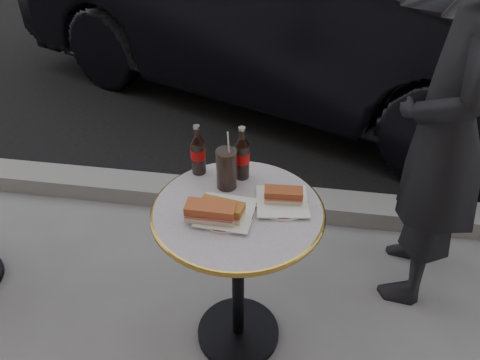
# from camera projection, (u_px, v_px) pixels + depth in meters

# --- Properties ---
(ground) EXTENTS (80.00, 80.00, 0.00)m
(ground) POSITION_uv_depth(u_px,v_px,m) (238.00, 334.00, 2.09)
(ground) COLOR gray
(ground) RESTS_ON ground
(asphalt_road) EXTENTS (40.00, 8.00, 0.00)m
(asphalt_road) POSITION_uv_depth(u_px,v_px,m) (298.00, 8.00, 6.07)
(asphalt_road) COLOR black
(asphalt_road) RESTS_ON ground
(curb) EXTENTS (40.00, 0.20, 0.12)m
(curb) POSITION_uv_depth(u_px,v_px,m) (262.00, 201.00, 2.78)
(curb) COLOR gray
(curb) RESTS_ON ground
(bistro_table) EXTENTS (0.62, 0.62, 0.73)m
(bistro_table) POSITION_uv_depth(u_px,v_px,m) (238.00, 278.00, 1.88)
(bistro_table) COLOR #BAB2C4
(bistro_table) RESTS_ON ground
(plate_left) EXTENTS (0.24, 0.24, 0.01)m
(plate_left) POSITION_uv_depth(u_px,v_px,m) (226.00, 214.00, 1.62)
(plate_left) COLOR silver
(plate_left) RESTS_ON bistro_table
(plate_right) EXTENTS (0.20, 0.20, 0.01)m
(plate_right) POSITION_uv_depth(u_px,v_px,m) (282.00, 203.00, 1.67)
(plate_right) COLOR white
(plate_right) RESTS_ON bistro_table
(sandwich_left_a) EXTENTS (0.17, 0.08, 0.06)m
(sandwich_left_a) POSITION_uv_depth(u_px,v_px,m) (211.00, 213.00, 1.58)
(sandwich_left_a) COLOR #B6542E
(sandwich_left_a) RESTS_ON plate_left
(sandwich_left_b) EXTENTS (0.16, 0.10, 0.05)m
(sandwich_left_b) POSITION_uv_depth(u_px,v_px,m) (222.00, 210.00, 1.59)
(sandwich_left_b) COLOR #A6672A
(sandwich_left_b) RESTS_ON plate_left
(sandwich_right) EXTENTS (0.14, 0.07, 0.05)m
(sandwich_right) POSITION_uv_depth(u_px,v_px,m) (283.00, 196.00, 1.66)
(sandwich_right) COLOR #9F4A28
(sandwich_right) RESTS_ON plate_right
(cola_bottle_left) EXTENTS (0.06, 0.06, 0.21)m
(cola_bottle_left) POSITION_uv_depth(u_px,v_px,m) (198.00, 149.00, 1.78)
(cola_bottle_left) COLOR black
(cola_bottle_left) RESTS_ON bistro_table
(cola_bottle_right) EXTENTS (0.08, 0.08, 0.22)m
(cola_bottle_right) POSITION_uv_depth(u_px,v_px,m) (242.00, 153.00, 1.75)
(cola_bottle_right) COLOR black
(cola_bottle_right) RESTS_ON bistro_table
(cola_glass) EXTENTS (0.10, 0.10, 0.16)m
(cola_glass) POSITION_uv_depth(u_px,v_px,m) (226.00, 169.00, 1.71)
(cola_glass) COLOR black
(cola_glass) RESTS_ON bistro_table
(parked_car) EXTENTS (3.28, 4.91, 1.53)m
(parked_car) POSITION_uv_depth(u_px,v_px,m) (295.00, 3.00, 3.60)
(parked_car) COLOR black
(parked_car) RESTS_ON ground
(pedestrian) EXTENTS (0.49, 0.67, 1.67)m
(pedestrian) POSITION_uv_depth(u_px,v_px,m) (446.00, 134.00, 1.87)
(pedestrian) COLOR black
(pedestrian) RESTS_ON ground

